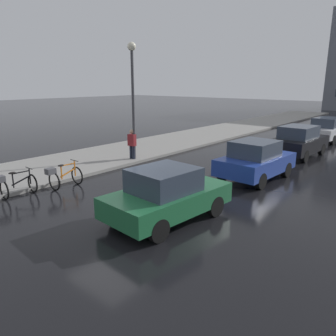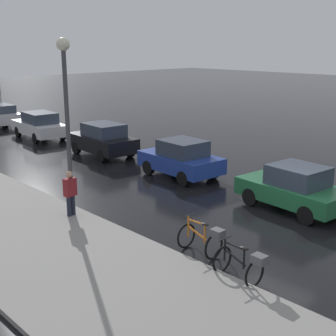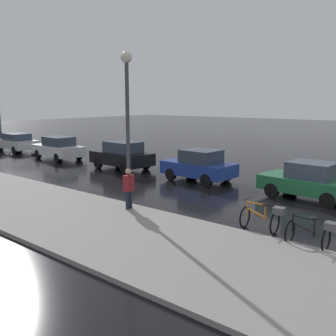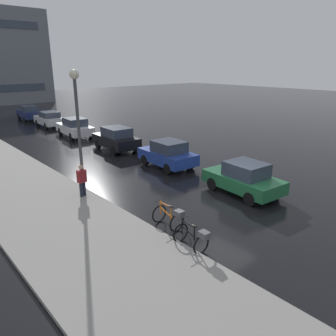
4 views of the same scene
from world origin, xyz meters
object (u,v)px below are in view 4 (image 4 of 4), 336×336
Objects in this scene: car_silver at (49,119)px; pedestrian at (82,180)px; bicycle_nearest at (194,237)px; car_white at (75,127)px; car_green at (244,178)px; car_blue at (168,154)px; car_navy at (29,113)px; streetlamp at (78,116)px; bicycle_second at (170,216)px; car_black at (116,139)px.

pedestrian reaches higher than car_silver.
car_white is (5.31, 19.62, 0.32)m from bicycle_nearest.
car_green is 2.40× the size of pedestrian.
car_blue is 0.90× the size of car_navy.
car_silver is at bearing 72.05° from streetlamp.
car_green is at bearing 3.19° from bicycle_second.
bicycle_nearest is at bearing -112.33° from car_black.
car_blue is (0.11, 5.70, 0.03)m from car_green.
car_white reaches higher than car_green.
bicycle_second is 0.30× the size of car_white.
pedestrian is (-6.18, -6.73, 0.09)m from car_black.
car_navy is (5.43, 31.15, 0.34)m from bicycle_nearest.
bicycle_second is 0.32× the size of car_navy.
bicycle_second is 0.34× the size of car_green.
bicycle_nearest is 0.34× the size of car_green.
bicycle_second is 6.09m from streetlamp.
car_navy is 2.55× the size of pedestrian.
bicycle_second is 5.04m from car_green.
streetlamp is at bearing 95.60° from bicycle_nearest.
streetlamp is (-6.15, -18.99, 3.12)m from car_silver.
car_green is 0.89× the size of car_white.
car_blue is at bearing 88.94° from car_green.
car_green is at bearing -90.13° from car_silver.
car_navy is at bearing 76.09° from streetlamp.
pedestrian is at bearing -108.12° from car_silver.
pedestrian is at bearing -104.06° from car_navy.
car_blue is at bearing 49.38° from bicycle_second.
streetlamp is (-6.10, 4.65, 3.11)m from car_green.
car_silver is at bearing 90.17° from car_blue.
streetlamp is (-6.10, -6.65, 3.05)m from car_black.
bicycle_second is 5.02m from pedestrian.
pedestrian reaches higher than car_blue.
pedestrian is at bearing 96.41° from bicycle_nearest.
car_silver is at bearing 88.15° from car_white.
pedestrian reaches higher than bicycle_second.
car_green is at bearing -37.35° from streetlamp.
bicycle_second is 0.33× the size of car_silver.
streetlamp is at bearing -107.95° from car_silver.
car_blue is at bearing -89.83° from car_silver.
car_black is at bearing -88.76° from car_white.
car_navy is at bearing 90.04° from car_green.
streetlamp is (-5.96, -13.01, 3.09)m from car_white.
car_white is at bearing 90.45° from car_green.
car_silver is 20.20m from streetlamp.
car_white is 5.98m from car_silver.
car_black is (-0.00, 11.31, 0.06)m from car_green.
bicycle_nearest is 20.33m from car_white.
pedestrian is (-6.29, -1.11, 0.12)m from car_blue.
car_white is (4.88, 17.94, 0.32)m from bicycle_second.
bicycle_nearest is 5.80m from car_green.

